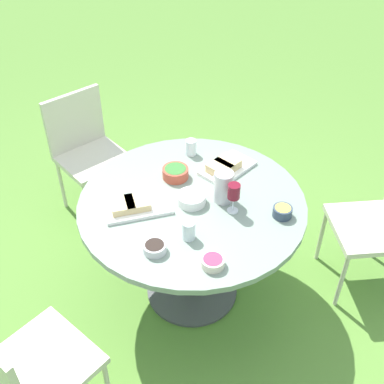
# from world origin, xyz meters

# --- Properties ---
(ground_plane) EXTENTS (40.00, 40.00, 0.00)m
(ground_plane) POSITION_xyz_m (0.00, 0.00, 0.00)
(ground_plane) COLOR #5B8C38
(dining_table) EXTENTS (1.24, 1.24, 0.75)m
(dining_table) POSITION_xyz_m (0.00, 0.00, 0.62)
(dining_table) COLOR #4C4C51
(dining_table) RESTS_ON ground_plane
(chair_near_left) EXTENTS (0.60, 0.60, 0.89)m
(chair_near_left) POSITION_xyz_m (0.64, 0.92, 0.52)
(chair_near_left) COLOR beige
(chair_near_left) RESTS_ON ground_plane
(chair_near_right) EXTENTS (0.50, 0.52, 0.89)m
(chair_near_right) POSITION_xyz_m (-1.12, -0.23, 0.52)
(chair_near_right) COLOR beige
(chair_near_right) RESTS_ON ground_plane
(chair_far_back) EXTENTS (0.61, 0.61, 0.89)m
(chair_far_back) POSITION_xyz_m (0.84, -0.79, 0.52)
(chair_far_back) COLOR beige
(chair_far_back) RESTS_ON ground_plane
(water_pitcher) EXTENTS (0.11, 0.10, 0.18)m
(water_pitcher) POSITION_xyz_m (-0.17, -0.02, 0.84)
(water_pitcher) COLOR silver
(water_pitcher) RESTS_ON dining_table
(wine_glass) EXTENTS (0.07, 0.07, 0.17)m
(wine_glass) POSITION_xyz_m (-0.22, 0.06, 0.87)
(wine_glass) COLOR silver
(wine_glass) RESTS_ON dining_table
(platter_bread_main) EXTENTS (0.35, 0.37, 0.07)m
(platter_bread_main) POSITION_xyz_m (-0.17, -0.29, 0.78)
(platter_bread_main) COLOR white
(platter_bread_main) RESTS_ON dining_table
(platter_charcuterie) EXTENTS (0.40, 0.31, 0.06)m
(platter_charcuterie) POSITION_xyz_m (0.30, 0.10, 0.77)
(platter_charcuterie) COLOR white
(platter_charcuterie) RESTS_ON dining_table
(bowl_fries) EXTENTS (0.10, 0.10, 0.06)m
(bowl_fries) POSITION_xyz_m (-0.48, 0.07, 0.78)
(bowl_fries) COLOR #334256
(bowl_fries) RESTS_ON dining_table
(bowl_salad) EXTENTS (0.15, 0.15, 0.06)m
(bowl_salad) POSITION_xyz_m (0.12, -0.20, 0.78)
(bowl_salad) COLOR #B74733
(bowl_salad) RESTS_ON dining_table
(bowl_olives) EXTENTS (0.11, 0.11, 0.05)m
(bowl_olives) POSITION_xyz_m (0.14, 0.39, 0.77)
(bowl_olives) COLOR silver
(bowl_olives) RESTS_ON dining_table
(bowl_dip_red) EXTENTS (0.11, 0.11, 0.04)m
(bowl_dip_red) POSITION_xyz_m (-0.14, 0.45, 0.77)
(bowl_dip_red) COLOR beige
(bowl_dip_red) RESTS_ON dining_table
(bowl_dip_cream) EXTENTS (0.15, 0.15, 0.06)m
(bowl_dip_cream) POSITION_xyz_m (-0.00, 0.02, 0.78)
(bowl_dip_cream) COLOR white
(bowl_dip_cream) RESTS_ON dining_table
(cup_water_near) EXTENTS (0.07, 0.07, 0.10)m
(cup_water_near) POSITION_xyz_m (0.05, -0.44, 0.80)
(cup_water_near) COLOR silver
(cup_water_near) RESTS_ON dining_table
(cup_water_far) EXTENTS (0.06, 0.06, 0.10)m
(cup_water_far) POSITION_xyz_m (-0.01, 0.29, 0.80)
(cup_water_far) COLOR silver
(cup_water_far) RESTS_ON dining_table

